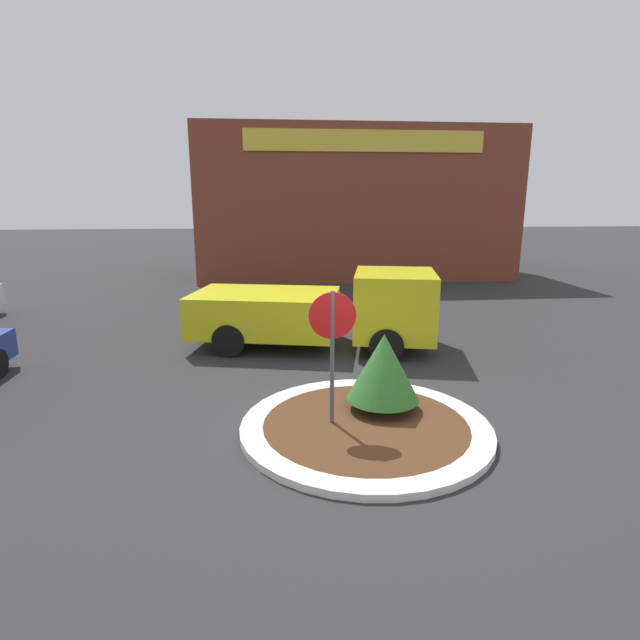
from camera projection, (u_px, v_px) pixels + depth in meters
name	position (u px, v px, depth m)	size (l,w,h in m)	color
ground_plane	(365.00, 430.00, 8.35)	(120.00, 120.00, 0.00)	#2D2D30
traffic_island	(365.00, 426.00, 8.33)	(4.17, 4.17, 0.12)	silver
stop_sign	(332.00, 334.00, 8.00)	(0.76, 0.07, 2.35)	#4C4C51
island_shrub	(383.00, 367.00, 8.70)	(1.27, 1.27, 1.38)	brown
utility_truck	(321.00, 309.00, 12.83)	(6.50, 3.58, 1.99)	gold
storefront_building	(353.00, 204.00, 24.85)	(14.87, 6.07, 7.00)	brown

